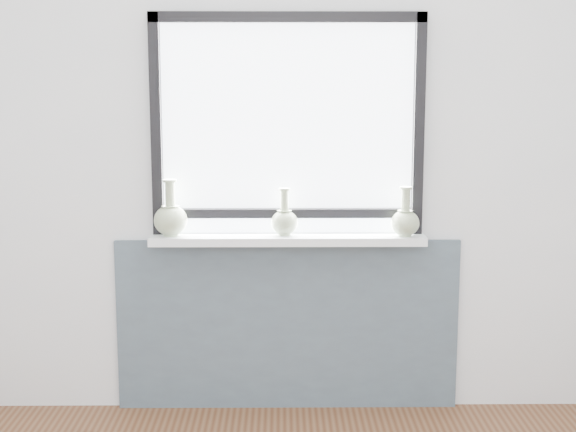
{
  "coord_description": "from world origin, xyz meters",
  "views": [
    {
      "loc": [
        -0.03,
        -2.07,
        1.62
      ],
      "look_at": [
        0.0,
        1.55,
        1.02
      ],
      "focal_mm": 50.0,
      "sensor_mm": 36.0,
      "label": 1
    }
  ],
  "objects_px": {
    "vase_b": "(284,220)",
    "vase_a": "(171,218)",
    "vase_c": "(405,220)",
    "windowsill": "(288,239)"
  },
  "relations": [
    {
      "from": "vase_a",
      "to": "vase_c",
      "type": "height_order",
      "value": "vase_a"
    },
    {
      "from": "vase_a",
      "to": "vase_c",
      "type": "bearing_deg",
      "value": -1.11
    },
    {
      "from": "windowsill",
      "to": "vase_c",
      "type": "xyz_separation_m",
      "value": [
        0.56,
        -0.03,
        0.1
      ]
    },
    {
      "from": "vase_c",
      "to": "vase_a",
      "type": "bearing_deg",
      "value": 178.89
    },
    {
      "from": "windowsill",
      "to": "vase_c",
      "type": "height_order",
      "value": "vase_c"
    },
    {
      "from": "windowsill",
      "to": "vase_a",
      "type": "height_order",
      "value": "vase_a"
    },
    {
      "from": "windowsill",
      "to": "vase_b",
      "type": "height_order",
      "value": "vase_b"
    },
    {
      "from": "vase_b",
      "to": "vase_a",
      "type": "bearing_deg",
      "value": -178.64
    },
    {
      "from": "windowsill",
      "to": "vase_a",
      "type": "distance_m",
      "value": 0.57
    },
    {
      "from": "windowsill",
      "to": "vase_a",
      "type": "xyz_separation_m",
      "value": [
        -0.56,
        -0.01,
        0.11
      ]
    }
  ]
}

